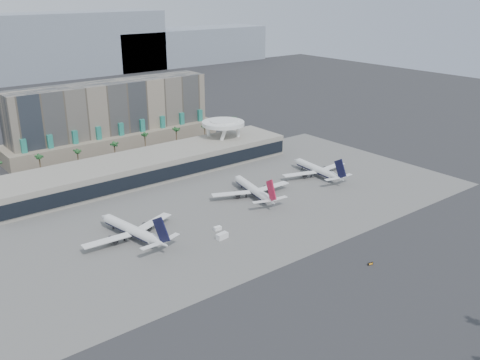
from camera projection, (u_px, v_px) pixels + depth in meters
ground at (286, 248)px, 214.40m from camera, size 900.00×900.00×0.00m
apron_pad at (207, 206)px, 254.85m from camera, size 260.00×130.00×0.06m
mountain_ridge at (3, 54)px, 566.05m from camera, size 680.00×60.00×70.00m
hotel at (113, 121)px, 342.72m from camera, size 140.00×30.00×42.00m
terminal at (150, 165)px, 292.95m from camera, size 170.00×32.50×14.50m
saucer_structure at (223, 126)px, 325.40m from camera, size 26.00×26.00×21.89m
palm_row at (131, 142)px, 321.52m from camera, size 157.80×2.80×13.10m
airliner_left at (132, 230)px, 221.36m from camera, size 43.75×45.39×15.76m
airliner_centre at (253, 189)px, 265.65m from camera, size 41.78×43.44×15.18m
airliner_right at (317, 170)px, 293.85m from camera, size 42.05×43.48×15.02m
service_vehicle_a at (222, 236)px, 222.21m from camera, size 5.34×3.01×2.50m
service_vehicle_b at (218, 228)px, 230.12m from camera, size 3.34×2.11×1.64m
taxiway_sign at (370, 264)px, 201.68m from camera, size 2.32×0.86×1.05m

